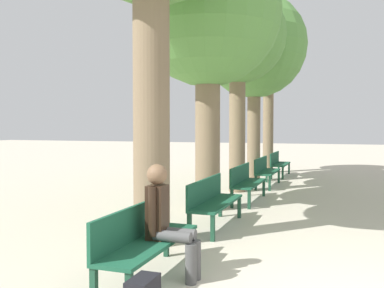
# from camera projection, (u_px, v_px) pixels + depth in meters

# --- Properties ---
(bench_row_0) EXTENTS (0.46, 1.82, 0.82)m
(bench_row_0) POSITION_uv_depth(u_px,v_px,m) (144.00, 236.00, 4.72)
(bench_row_0) COLOR #195138
(bench_row_0) RESTS_ON ground_plane
(bench_row_1) EXTENTS (0.46, 1.82, 0.82)m
(bench_row_1) POSITION_uv_depth(u_px,v_px,m) (212.00, 199.00, 7.19)
(bench_row_1) COLOR #195138
(bench_row_1) RESTS_ON ground_plane
(bench_row_2) EXTENTS (0.46, 1.82, 0.82)m
(bench_row_2) POSITION_uv_depth(u_px,v_px,m) (245.00, 180.00, 9.66)
(bench_row_2) COLOR #195138
(bench_row_2) RESTS_ON ground_plane
(bench_row_3) EXTENTS (0.46, 1.82, 0.82)m
(bench_row_3) POSITION_uv_depth(u_px,v_px,m) (265.00, 169.00, 12.13)
(bench_row_3) COLOR #195138
(bench_row_3) RESTS_ON ground_plane
(bench_row_4) EXTENTS (0.46, 1.82, 0.82)m
(bench_row_4) POSITION_uv_depth(u_px,v_px,m) (278.00, 162.00, 14.60)
(bench_row_4) COLOR #195138
(bench_row_4) RESTS_ON ground_plane
(tree_row_1) EXTENTS (2.96, 2.96, 5.46)m
(tree_row_1) POSITION_uv_depth(u_px,v_px,m) (208.00, 16.00, 8.57)
(tree_row_1) COLOR #7A664C
(tree_row_1) RESTS_ON ground_plane
(tree_row_2) EXTENTS (2.51, 2.51, 5.32)m
(tree_row_2) POSITION_uv_depth(u_px,v_px,m) (238.00, 38.00, 11.01)
(tree_row_2) COLOR #7A664C
(tree_row_2) RESTS_ON ground_plane
(tree_row_3) EXTENTS (3.19, 3.19, 5.78)m
(tree_row_3) POSITION_uv_depth(u_px,v_px,m) (254.00, 47.00, 13.08)
(tree_row_3) COLOR #7A664C
(tree_row_3) RESTS_ON ground_plane
(tree_row_4) EXTENTS (2.27, 2.27, 5.30)m
(tree_row_4) POSITION_uv_depth(u_px,v_px,m) (269.00, 62.00, 15.64)
(tree_row_4) COLOR #7A664C
(tree_row_4) RESTS_ON ground_plane
(person_seated) EXTENTS (0.61, 0.34, 1.28)m
(person_seated) POSITION_uv_depth(u_px,v_px,m) (167.00, 218.00, 4.75)
(person_seated) COLOR #4C4C4C
(person_seated) RESTS_ON ground_plane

